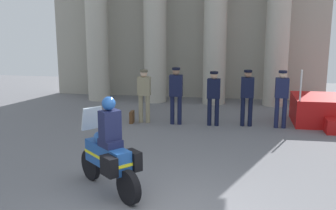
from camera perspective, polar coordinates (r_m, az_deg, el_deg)
officer_in_row_0 at (r=13.27m, az=-3.14°, el=1.74°), size 0.39×0.24×1.63m
officer_in_row_1 at (r=13.04m, az=1.05°, el=1.80°), size 0.39×0.24×1.72m
officer_in_row_2 at (r=12.98m, az=5.96°, el=1.43°), size 0.39×0.24×1.63m
officer_in_row_3 at (r=13.06m, az=10.29°, el=1.51°), size 0.39×0.24×1.68m
officer_in_row_4 at (r=13.07m, az=14.60°, el=1.34°), size 0.39×0.24×1.70m
motorcycle_with_rider at (r=8.44m, az=-7.64°, el=-6.23°), size 1.59×1.54×1.90m
briefcase_on_ground at (r=13.43m, az=-4.73°, el=-1.57°), size 0.10×0.32×0.36m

